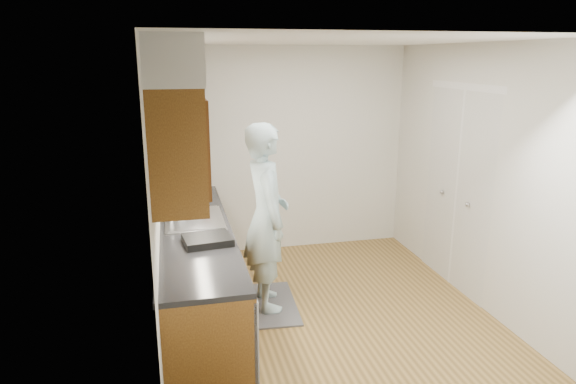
# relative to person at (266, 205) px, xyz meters

# --- Properties ---
(floor) EXTENTS (3.50, 3.50, 0.00)m
(floor) POSITION_rel_person_xyz_m (0.53, -0.22, -1.03)
(floor) COLOR olive
(floor) RESTS_ON ground
(ceiling) EXTENTS (3.50, 3.50, 0.00)m
(ceiling) POSITION_rel_person_xyz_m (0.53, -0.22, 1.47)
(ceiling) COLOR white
(ceiling) RESTS_ON wall_left
(wall_left) EXTENTS (0.02, 3.50, 2.50)m
(wall_left) POSITION_rel_person_xyz_m (-0.97, -0.22, 0.22)
(wall_left) COLOR silver
(wall_left) RESTS_ON floor
(wall_right) EXTENTS (0.02, 3.50, 2.50)m
(wall_right) POSITION_rel_person_xyz_m (2.03, -0.22, 0.22)
(wall_right) COLOR silver
(wall_right) RESTS_ON floor
(wall_back) EXTENTS (3.00, 0.02, 2.50)m
(wall_back) POSITION_rel_person_xyz_m (0.53, 1.53, 0.22)
(wall_back) COLOR silver
(wall_back) RESTS_ON floor
(counter) EXTENTS (0.64, 2.80, 1.30)m
(counter) POSITION_rel_person_xyz_m (-0.67, -0.23, -0.54)
(counter) COLOR brown
(counter) RESTS_ON floor
(upper_cabinets) EXTENTS (0.47, 2.80, 1.21)m
(upper_cabinets) POSITION_rel_person_xyz_m (-0.80, -0.18, 0.92)
(upper_cabinets) COLOR brown
(upper_cabinets) RESTS_ON wall_left
(closet_door) EXTENTS (0.02, 1.22, 2.05)m
(closet_door) POSITION_rel_person_xyz_m (2.02, 0.08, -0.00)
(closet_door) COLOR silver
(closet_door) RESTS_ON wall_right
(floor_mat) EXTENTS (0.61, 0.97, 0.02)m
(floor_mat) POSITION_rel_person_xyz_m (0.00, 0.00, -1.02)
(floor_mat) COLOR #5A5A5D
(floor_mat) RESTS_ON floor
(person) EXTENTS (0.50, 0.73, 2.02)m
(person) POSITION_rel_person_xyz_m (0.00, 0.00, 0.00)
(person) COLOR #A2C0C5
(person) RESTS_ON floor_mat
(soap_bottle_a) EXTENTS (0.12, 0.12, 0.30)m
(soap_bottle_a) POSITION_rel_person_xyz_m (-0.79, 0.41, 0.06)
(soap_bottle_a) COLOR silver
(soap_bottle_a) RESTS_ON counter
(soap_bottle_b) EXTENTS (0.10, 0.10, 0.19)m
(soap_bottle_b) POSITION_rel_person_xyz_m (-0.67, 0.43, 0.01)
(soap_bottle_b) COLOR silver
(soap_bottle_b) RESTS_ON counter
(soap_bottle_c) EXTENTS (0.19, 0.19, 0.18)m
(soap_bottle_c) POSITION_rel_person_xyz_m (-0.59, 0.57, 0.00)
(soap_bottle_c) COLOR silver
(soap_bottle_c) RESTS_ON counter
(soda_can) EXTENTS (0.08, 0.08, 0.11)m
(soda_can) POSITION_rel_person_xyz_m (-0.53, 0.35, -0.03)
(soda_can) COLOR #B51F25
(soda_can) RESTS_ON counter
(steel_can) EXTENTS (0.09, 0.09, 0.13)m
(steel_can) POSITION_rel_person_xyz_m (-0.64, 0.54, -0.02)
(steel_can) COLOR #A5A5AA
(steel_can) RESTS_ON counter
(dish_rack) EXTENTS (0.40, 0.35, 0.06)m
(dish_rack) POSITION_rel_person_xyz_m (-0.60, -0.66, -0.06)
(dish_rack) COLOR black
(dish_rack) RESTS_ON counter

